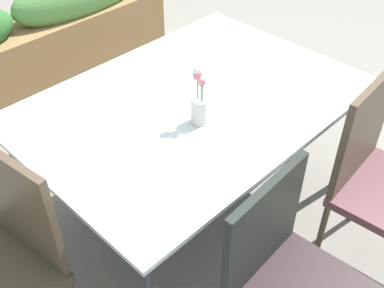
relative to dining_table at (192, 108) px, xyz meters
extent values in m
plane|color=gray|center=(-0.04, -0.08, -0.68)|extent=(12.00, 12.00, 0.00)
cube|color=silver|center=(0.00, 0.00, 0.03)|extent=(1.55, 1.11, 0.02)
cube|color=#333338|center=(0.00, 0.00, 0.01)|extent=(1.52, 1.08, 0.02)
cylinder|color=#333338|center=(0.69, -0.47, -0.33)|extent=(0.04, 0.04, 0.71)
cylinder|color=#333338|center=(-0.69, 0.47, -0.33)|extent=(0.04, 0.04, 0.71)
cylinder|color=#333338|center=(0.69, 0.47, -0.33)|extent=(0.04, 0.04, 0.71)
cube|color=#4C3D2D|center=(0.33, -0.69, 0.06)|extent=(0.45, 0.07, 0.49)
cylinder|color=#4C3D2D|center=(0.55, -0.67, -0.45)|extent=(0.03, 0.03, 0.48)
cylinder|color=#4C3D2D|center=(0.12, -0.71, -0.45)|extent=(0.03, 0.03, 0.48)
cube|color=black|center=(-0.36, -0.70, 0.02)|extent=(0.42, 0.05, 0.43)
cylinder|color=black|center=(-0.16, -0.69, -0.45)|extent=(0.03, 0.03, 0.47)
cube|color=#4C3D2D|center=(-0.90, 0.03, 0.01)|extent=(0.09, 0.47, 0.50)
cylinder|color=#4C3D2D|center=(-0.93, 0.26, -0.47)|extent=(0.03, 0.03, 0.43)
cylinder|color=silver|center=(-0.10, -0.14, 0.10)|extent=(0.07, 0.07, 0.12)
cylinder|color=#569347|center=(-0.09, -0.15, 0.18)|extent=(0.01, 0.01, 0.12)
sphere|color=pink|center=(-0.09, -0.15, 0.24)|extent=(0.03, 0.03, 0.03)
cylinder|color=#569347|center=(-0.10, -0.13, 0.21)|extent=(0.01, 0.01, 0.18)
sphere|color=white|center=(-0.10, -0.13, 0.30)|extent=(0.04, 0.04, 0.04)
cylinder|color=#569347|center=(-0.10, -0.15, 0.19)|extent=(0.01, 0.01, 0.14)
sphere|color=#EFCC4C|center=(-0.10, -0.15, 0.26)|extent=(0.03, 0.03, 0.03)
cylinder|color=#569347|center=(-0.10, -0.16, 0.19)|extent=(0.01, 0.01, 0.14)
sphere|color=pink|center=(-0.10, -0.16, 0.26)|extent=(0.03, 0.03, 0.03)
cylinder|color=#569347|center=(-0.10, -0.13, 0.20)|extent=(0.00, 0.01, 0.16)
sphere|color=pink|center=(-0.10, -0.13, 0.28)|extent=(0.04, 0.04, 0.04)
cube|color=olive|center=(0.01, 1.74, -0.46)|extent=(2.44, 0.38, 0.45)
camera|label=1|loc=(-1.28, -1.27, 1.29)|focal=44.27mm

